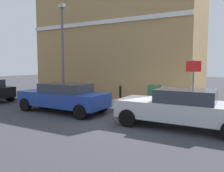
{
  "coord_description": "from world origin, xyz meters",
  "views": [
    {
      "loc": [
        -8.5,
        -3.74,
        2.22
      ],
      "look_at": [
        1.23,
        1.55,
        1.2
      ],
      "focal_mm": 35.12,
      "sensor_mm": 36.0,
      "label": 1
    }
  ],
  "objects_px": {
    "utility_cabinet": "(154,98)",
    "lamppost": "(63,48)",
    "car_blue": "(63,97)",
    "street_sign": "(193,79)",
    "car_silver": "(181,108)",
    "bollard_near_cabinet": "(120,95)"
  },
  "relations": [
    {
      "from": "car_blue",
      "to": "utility_cabinet",
      "type": "distance_m",
      "value": 4.38
    },
    {
      "from": "car_silver",
      "to": "car_blue",
      "type": "distance_m",
      "value": 5.52
    },
    {
      "from": "car_silver",
      "to": "lamppost",
      "type": "xyz_separation_m",
      "value": [
        2.31,
        7.49,
        2.57
      ]
    },
    {
      "from": "car_silver",
      "to": "street_sign",
      "type": "relative_size",
      "value": 1.95
    },
    {
      "from": "car_blue",
      "to": "lamppost",
      "type": "height_order",
      "value": "lamppost"
    },
    {
      "from": "car_blue",
      "to": "utility_cabinet",
      "type": "height_order",
      "value": "car_blue"
    },
    {
      "from": "utility_cabinet",
      "to": "street_sign",
      "type": "height_order",
      "value": "street_sign"
    },
    {
      "from": "car_silver",
      "to": "car_blue",
      "type": "height_order",
      "value": "car_silver"
    },
    {
      "from": "bollard_near_cabinet",
      "to": "car_silver",
      "type": "bearing_deg",
      "value": -122.7
    },
    {
      "from": "car_silver",
      "to": "street_sign",
      "type": "height_order",
      "value": "street_sign"
    },
    {
      "from": "car_blue",
      "to": "street_sign",
      "type": "bearing_deg",
      "value": -163.82
    },
    {
      "from": "car_silver",
      "to": "car_blue",
      "type": "bearing_deg",
      "value": -0.03
    },
    {
      "from": "car_blue",
      "to": "lamppost",
      "type": "distance_m",
      "value": 3.94
    },
    {
      "from": "lamppost",
      "to": "street_sign",
      "type": "bearing_deg",
      "value": -95.73
    },
    {
      "from": "utility_cabinet",
      "to": "lamppost",
      "type": "xyz_separation_m",
      "value": [
        0.12,
        5.79,
        2.62
      ]
    },
    {
      "from": "bollard_near_cabinet",
      "to": "street_sign",
      "type": "height_order",
      "value": "street_sign"
    },
    {
      "from": "street_sign",
      "to": "lamppost",
      "type": "distance_m",
      "value": 7.86
    },
    {
      "from": "car_blue",
      "to": "utility_cabinet",
      "type": "relative_size",
      "value": 3.94
    },
    {
      "from": "car_blue",
      "to": "street_sign",
      "type": "xyz_separation_m",
      "value": [
        1.49,
        -5.68,
        0.92
      ]
    },
    {
      "from": "utility_cabinet",
      "to": "car_blue",
      "type": "bearing_deg",
      "value": 119.18
    },
    {
      "from": "car_blue",
      "to": "lamppost",
      "type": "xyz_separation_m",
      "value": [
        2.25,
        1.97,
        2.56
      ]
    },
    {
      "from": "car_silver",
      "to": "car_blue",
      "type": "relative_size",
      "value": 0.99
    }
  ]
}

